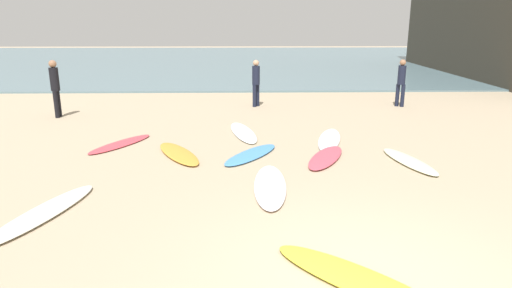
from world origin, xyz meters
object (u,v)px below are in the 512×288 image
Objects in this scene: surfboard_5 at (356,279)px; surfboard_10 at (121,144)px; surfboard_2 at (326,157)px; surfboard_4 at (251,154)px; surfboard_9 at (243,132)px; beachgoer_near at (401,80)px; surfboard_6 at (409,161)px; beachgoer_mid at (55,85)px; beachgoer_far at (256,81)px; surfboard_7 at (329,139)px; surfboard_3 at (44,212)px; surfboard_8 at (178,153)px; surfboard_1 at (270,185)px.

surfboard_10 is at bearing -100.50° from surfboard_5.
surfboard_2 is at bearing 12.72° from surfboard_10.
surfboard_9 is at bearing 127.07° from surfboard_4.
surfboard_9 is 1.48× the size of beachgoer_near.
surfboard_6 is at bearing -162.81° from surfboard_5.
surfboard_4 is at bearing 158.96° from surfboard_6.
surfboard_9 is 6.61m from beachgoer_mid.
surfboard_5 is 1.09× the size of surfboard_10.
surfboard_4 is at bearing 33.30° from beachgoer_far.
surfboard_7 is 2.42m from surfboard_9.
surfboard_10 is at bearing 9.52° from surfboard_2.
surfboard_3 is at bearing 86.78° from beachgoer_near.
surfboard_2 is 0.94× the size of surfboard_8.
beachgoer_mid reaches higher than surfboard_4.
surfboard_9 is at bearing -125.63° from surfboard_5.
surfboard_5 is at bearing -88.59° from surfboard_8.
surfboard_4 is 1.19× the size of beachgoer_far.
surfboard_9 is at bearing 48.00° from surfboard_10.
surfboard_3 reaches higher than surfboard_5.
surfboard_5 is 6.57m from surfboard_7.
surfboard_1 is 1.17× the size of surfboard_2.
surfboard_8 is 1.26× the size of beachgoer_far.
surfboard_6 is at bearing 21.95° from surfboard_4.
surfboard_7 reaches higher than surfboard_9.
beachgoer_near reaches higher than surfboard_2.
surfboard_2 is 0.88× the size of surfboard_5.
beachgoer_near is (3.93, 6.54, 0.92)m from surfboard_2.
surfboard_5 reaches higher than surfboard_9.
surfboard_9 is 4.35m from beachgoer_far.
surfboard_5 is at bearing -127.67° from surfboard_6.
beachgoer_near reaches higher than surfboard_9.
surfboard_6 is 1.21× the size of beachgoer_far.
surfboard_6 reaches higher than surfboard_9.
surfboard_2 is 1.19× the size of beachgoer_far.
surfboard_7 is at bearing -78.94° from surfboard_2.
surfboard_5 is (4.51, -2.00, -0.00)m from surfboard_3.
beachgoer_near is at bearing -120.02° from surfboard_1.
surfboard_1 is 2.08m from surfboard_4.
beachgoer_near is at bearing 61.70° from surfboard_6.
surfboard_1 is 2.23m from surfboard_2.
surfboard_1 reaches higher than surfboard_5.
surfboard_7 is at bearing -143.98° from surfboard_5.
surfboard_9 is at bearing 74.76° from surfboard_3.
surfboard_6 is at bearing 112.91° from beachgoer_near.
surfboard_5 reaches higher than surfboard_4.
surfboard_10 is at bearing 70.69° from beachgoer_near.
surfboard_1 is 9.90m from beachgoer_near.
surfboard_2 is at bearing 22.60° from surfboard_4.
surfboard_9 is (-1.87, 2.47, -0.01)m from surfboard_2.
surfboard_3 is 4.22m from surfboard_10.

